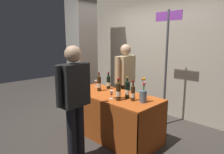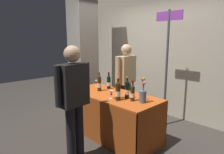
% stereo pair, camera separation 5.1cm
% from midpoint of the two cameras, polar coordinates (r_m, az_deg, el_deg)
% --- Properties ---
extents(ground_plane, '(12.00, 12.00, 0.00)m').
position_cam_midpoint_polar(ground_plane, '(3.63, -0.42, -16.53)').
color(ground_plane, '#38332D').
extents(back_partition, '(7.68, 0.12, 2.98)m').
position_cam_midpoint_polar(back_partition, '(4.52, 14.45, 8.21)').
color(back_partition, '#B2A893').
rests_on(back_partition, ground_plane).
extents(concrete_pillar, '(0.53, 0.53, 3.56)m').
position_cam_midpoint_polar(concrete_pillar, '(4.78, -9.22, 12.04)').
color(concrete_pillar, gray).
rests_on(concrete_pillar, ground_plane).
extents(tasting_table, '(1.70, 0.76, 0.75)m').
position_cam_midpoint_polar(tasting_table, '(3.42, -0.44, -8.70)').
color(tasting_table, '#B74C19').
rests_on(tasting_table, ground_plane).
extents(featured_wine_bottle, '(0.07, 0.07, 0.32)m').
position_cam_midpoint_polar(featured_wine_bottle, '(2.98, 5.66, -4.55)').
color(featured_wine_bottle, '#38230F').
rests_on(featured_wine_bottle, tasting_table).
extents(display_bottle_0, '(0.07, 0.07, 0.32)m').
position_cam_midpoint_polar(display_bottle_0, '(3.09, 1.46, -3.82)').
color(display_bottle_0, '#38230F').
rests_on(display_bottle_0, tasting_table).
extents(display_bottle_1, '(0.07, 0.07, 0.32)m').
position_cam_midpoint_polar(display_bottle_1, '(3.70, -1.45, -1.43)').
color(display_bottle_1, black).
rests_on(display_bottle_1, tasting_table).
extents(display_bottle_2, '(0.08, 0.08, 0.34)m').
position_cam_midpoint_polar(display_bottle_2, '(2.98, 1.37, -4.07)').
color(display_bottle_2, '#38230F').
rests_on(display_bottle_2, tasting_table).
extents(display_bottle_3, '(0.07, 0.07, 0.35)m').
position_cam_midpoint_polar(display_bottle_3, '(3.08, 4.01, -3.64)').
color(display_bottle_3, black).
rests_on(display_bottle_3, tasting_table).
extents(display_bottle_4, '(0.07, 0.07, 0.34)m').
position_cam_midpoint_polar(display_bottle_4, '(3.54, -4.22, -1.78)').
color(display_bottle_4, '#38230F').
rests_on(display_bottle_4, tasting_table).
extents(wine_glass_near_vendor, '(0.07, 0.07, 0.13)m').
position_cam_midpoint_polar(wine_glass_near_vendor, '(3.08, -0.63, -4.78)').
color(wine_glass_near_vendor, silver).
rests_on(wine_glass_near_vendor, tasting_table).
extents(wine_glass_mid, '(0.07, 0.07, 0.12)m').
position_cam_midpoint_polar(wine_glass_mid, '(3.91, -5.13, -1.46)').
color(wine_glass_mid, silver).
rests_on(wine_glass_mid, tasting_table).
extents(wine_glass_near_taster, '(0.07, 0.07, 0.13)m').
position_cam_midpoint_polar(wine_glass_near_taster, '(3.72, -9.30, -2.14)').
color(wine_glass_near_taster, silver).
rests_on(wine_glass_near_taster, tasting_table).
extents(flower_vase, '(0.11, 0.11, 0.39)m').
position_cam_midpoint_polar(flower_vase, '(2.92, 8.61, -5.22)').
color(flower_vase, slate).
rests_on(flower_vase, tasting_table).
extents(brochure_stand, '(0.10, 0.09, 0.14)m').
position_cam_midpoint_polar(brochure_stand, '(3.08, 8.66, -5.23)').
color(brochure_stand, silver).
rests_on(brochure_stand, tasting_table).
extents(vendor_presenter, '(0.29, 0.63, 1.58)m').
position_cam_midpoint_polar(vendor_presenter, '(4.02, 3.56, 0.56)').
color(vendor_presenter, '#4C4233').
rests_on(vendor_presenter, ground_plane).
extents(taster_foreground_right, '(0.25, 0.56, 1.60)m').
position_cam_midpoint_polar(taster_foreground_right, '(2.66, -11.50, -5.03)').
color(taster_foreground_right, black).
rests_on(taster_foreground_right, ground_plane).
extents(booth_signpost, '(0.52, 0.04, 2.21)m').
position_cam_midpoint_polar(booth_signpost, '(3.80, 15.27, 5.60)').
color(booth_signpost, '#47474C').
rests_on(booth_signpost, ground_plane).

